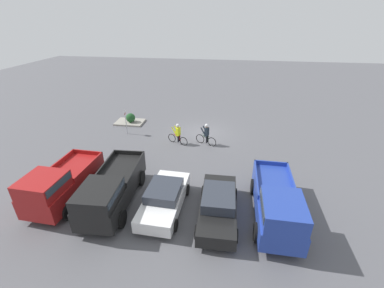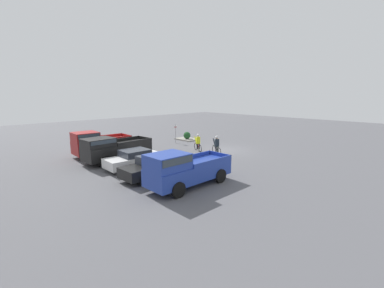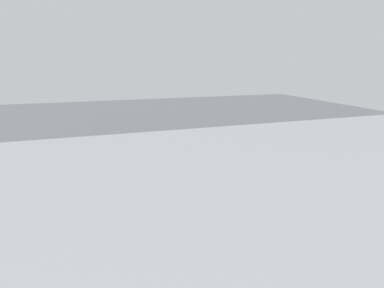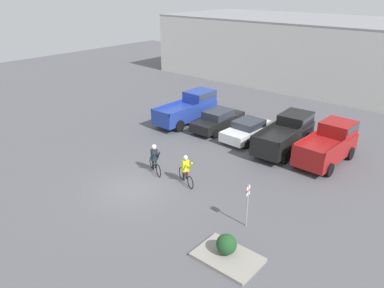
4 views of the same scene
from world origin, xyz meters
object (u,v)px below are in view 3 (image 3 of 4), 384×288
(pickup_truck_0, at_px, (274,157))
(sedan_1, at_px, (207,169))
(sedan_0, at_px, (242,166))
(cyclist_1, at_px, (191,140))
(cyclist_0, at_px, (170,143))
(fire_lane_sign, at_px, (119,139))
(shrub, at_px, (112,141))
(pickup_truck_1, at_px, (171,169))
(pickup_truck_2, at_px, (130,173))

(pickup_truck_0, distance_m, sedan_1, 5.62)
(sedan_0, relative_size, sedan_1, 1.06)
(sedan_0, relative_size, cyclist_1, 2.66)
(cyclist_0, xyz_separation_m, fire_lane_sign, (4.70, -1.19, 0.45))
(shrub, bearing_deg, pickup_truck_1, 105.99)
(pickup_truck_2, distance_m, shrub, 11.33)
(cyclist_0, relative_size, shrub, 2.03)
(sedan_0, height_order, cyclist_0, cyclist_0)
(pickup_truck_1, distance_m, cyclist_1, 9.05)
(pickup_truck_0, distance_m, sedan_0, 2.82)
(sedan_1, distance_m, pickup_truck_2, 5.64)
(pickup_truck_1, height_order, fire_lane_sign, fire_lane_sign)
(sedan_0, relative_size, pickup_truck_1, 0.83)
(pickup_truck_1, relative_size, shrub, 6.70)
(shrub, bearing_deg, pickup_truck_0, 135.84)
(pickup_truck_1, xyz_separation_m, cyclist_0, (-1.96, -7.84, -0.27))
(cyclist_0, distance_m, fire_lane_sign, 4.87)
(pickup_truck_2, bearing_deg, sedan_0, -179.75)
(cyclist_0, relative_size, fire_lane_sign, 0.79)
(cyclist_0, bearing_deg, pickup_truck_2, 58.58)
(sedan_1, relative_size, cyclist_0, 2.61)
(cyclist_0, height_order, shrub, cyclist_0)
(cyclist_0, bearing_deg, pickup_truck_0, 129.35)
(fire_lane_sign, bearing_deg, pickup_truck_0, 140.95)
(cyclist_1, bearing_deg, sedan_0, 99.87)
(pickup_truck_1, height_order, cyclist_1, pickup_truck_1)
(sedan_1, height_order, pickup_truck_1, pickup_truck_1)
(fire_lane_sign, height_order, shrub, fire_lane_sign)
(pickup_truck_0, xyz_separation_m, shrub, (11.61, -11.28, -0.59))
(shrub, bearing_deg, cyclist_1, 156.18)
(pickup_truck_2, xyz_separation_m, shrub, (0.40, -11.31, -0.59))
(pickup_truck_0, bearing_deg, cyclist_0, -50.65)
(pickup_truck_2, bearing_deg, fire_lane_sign, -90.61)
(pickup_truck_2, xyz_separation_m, cyclist_1, (-7.03, -8.03, -0.26))
(pickup_truck_2, bearing_deg, cyclist_0, -121.42)
(pickup_truck_1, bearing_deg, pickup_truck_0, -179.86)
(fire_lane_sign, bearing_deg, cyclist_0, 165.74)
(sedan_0, distance_m, cyclist_1, 8.11)
(sedan_0, bearing_deg, pickup_truck_0, 179.90)
(sedan_1, relative_size, cyclist_1, 2.51)
(pickup_truck_1, xyz_separation_m, fire_lane_sign, (2.74, -9.04, 0.19))
(pickup_truck_2, height_order, cyclist_0, pickup_truck_2)
(fire_lane_sign, bearing_deg, pickup_truck_2, 89.39)
(pickup_truck_1, bearing_deg, cyclist_0, -104.05)
(pickup_truck_2, relative_size, fire_lane_sign, 2.31)
(sedan_0, height_order, fire_lane_sign, fire_lane_sign)
(pickup_truck_1, distance_m, pickup_truck_2, 2.84)
(sedan_0, height_order, cyclist_1, cyclist_1)
(sedan_0, relative_size, cyclist_0, 2.76)
(pickup_truck_1, relative_size, fire_lane_sign, 2.63)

